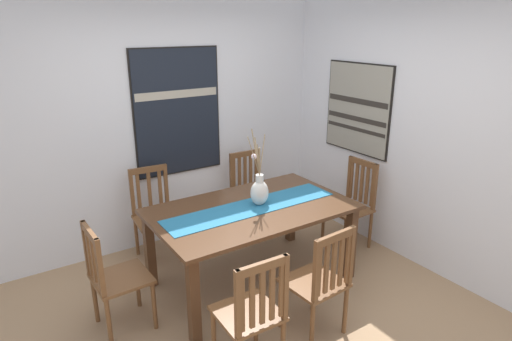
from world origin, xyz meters
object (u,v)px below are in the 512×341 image
object	(u,v)px
chair_1	(251,191)
dining_table	(252,217)
chair_2	(352,203)
painting_on_back_wall	(178,112)
centerpiece_vase	(259,190)
chair_4	(252,312)
chair_3	(114,277)
chair_5	(320,280)
chair_0	(155,214)
painting_on_side_wall	(358,109)

from	to	relation	value
chair_1	dining_table	bearing A→B (deg)	-122.22
chair_2	painting_on_back_wall	distance (m)	2.13
centerpiece_vase	chair_2	bearing A→B (deg)	0.01
chair_2	chair_4	bearing A→B (deg)	-153.44
chair_1	chair_2	world-z (taller)	chair_2
chair_3	chair_5	size ratio (longest dim) A/B	0.98
chair_5	chair_4	bearing A→B (deg)	-177.10
chair_0	painting_on_side_wall	xyz separation A→B (m)	(2.16, -0.67, 0.97)
centerpiece_vase	chair_3	xyz separation A→B (m)	(-1.36, 0.02, -0.43)
chair_0	chair_1	size ratio (longest dim) A/B	1.01
chair_3	painting_on_back_wall	distance (m)	1.94
chair_1	chair_2	xyz separation A→B (m)	(0.73, -0.91, 0.01)
dining_table	centerpiece_vase	bearing A→B (deg)	6.15
chair_1	chair_5	size ratio (longest dim) A/B	1.01
centerpiece_vase	painting_on_side_wall	size ratio (longest dim) A/B	0.73
centerpiece_vase	chair_4	bearing A→B (deg)	-126.19
dining_table	chair_3	distance (m)	1.28
chair_1	painting_on_side_wall	xyz separation A→B (m)	(1.00, -0.63, 0.97)
chair_0	painting_on_side_wall	world-z (taller)	painting_on_side_wall
chair_3	chair_4	size ratio (longest dim) A/B	0.98
painting_on_side_wall	painting_on_back_wall	bearing A→B (deg)	150.35
chair_3	chair_5	bearing A→B (deg)	-36.26
chair_5	painting_on_back_wall	bearing A→B (deg)	93.98
centerpiece_vase	chair_3	size ratio (longest dim) A/B	0.78
chair_4	chair_3	bearing A→B (deg)	123.63
chair_0	chair_5	distance (m)	1.97
dining_table	chair_4	world-z (taller)	chair_4
chair_2	chair_4	distance (m)	2.15
chair_3	painting_on_side_wall	world-z (taller)	painting_on_side_wall
painting_on_side_wall	chair_0	bearing A→B (deg)	162.80
chair_2	painting_on_back_wall	world-z (taller)	painting_on_back_wall
chair_2	painting_on_side_wall	xyz separation A→B (m)	(0.27, 0.28, 0.96)
centerpiece_vase	chair_3	world-z (taller)	centerpiece_vase
chair_3	chair_5	distance (m)	1.60
chair_4	centerpiece_vase	bearing A→B (deg)	53.81
chair_2	chair_5	size ratio (longest dim) A/B	1.02
chair_0	painting_on_back_wall	world-z (taller)	painting_on_back_wall
dining_table	centerpiece_vase	world-z (taller)	centerpiece_vase
chair_0	chair_4	distance (m)	1.91
chair_2	chair_3	world-z (taller)	chair_2
chair_4	painting_on_back_wall	world-z (taller)	painting_on_back_wall
dining_table	chair_1	size ratio (longest dim) A/B	1.90
chair_5	painting_on_side_wall	distance (m)	2.20
chair_2	chair_4	size ratio (longest dim) A/B	1.03
centerpiece_vase	chair_0	distance (m)	1.23
dining_table	chair_1	bearing A→B (deg)	57.78
centerpiece_vase	chair_0	bearing A→B (deg)	125.12
centerpiece_vase	chair_1	distance (m)	1.11
dining_table	painting_on_side_wall	distance (m)	1.79
dining_table	centerpiece_vase	size ratio (longest dim) A/B	2.51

